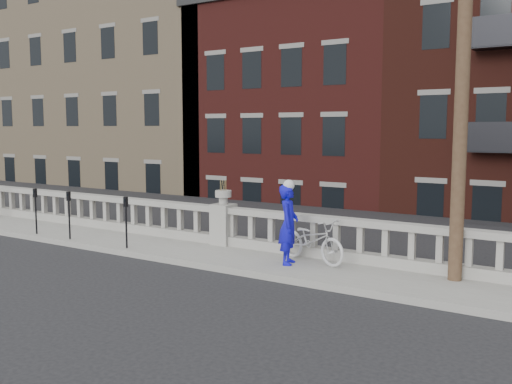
# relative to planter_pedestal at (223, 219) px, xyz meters

# --- Properties ---
(ground) EXTENTS (120.00, 120.00, 0.00)m
(ground) POSITION_rel_planter_pedestal_xyz_m (0.00, -3.95, -0.83)
(ground) COLOR black
(ground) RESTS_ON ground
(sidewalk) EXTENTS (32.00, 2.20, 0.15)m
(sidewalk) POSITION_rel_planter_pedestal_xyz_m (0.00, -0.95, -0.76)
(sidewalk) COLOR gray
(sidewalk) RESTS_ON ground
(balustrade) EXTENTS (28.00, 0.34, 1.03)m
(balustrade) POSITION_rel_planter_pedestal_xyz_m (0.00, 0.00, -0.19)
(balustrade) COLOR gray
(balustrade) RESTS_ON sidewalk
(planter_pedestal) EXTENTS (0.55, 0.55, 1.76)m
(planter_pedestal) POSITION_rel_planter_pedestal_xyz_m (0.00, 0.00, 0.00)
(planter_pedestal) COLOR gray
(planter_pedestal) RESTS_ON sidewalk
(lower_level) EXTENTS (80.00, 44.00, 20.80)m
(lower_level) POSITION_rel_planter_pedestal_xyz_m (0.56, 19.09, 1.80)
(lower_level) COLOR #605E59
(lower_level) RESTS_ON ground
(utility_pole) EXTENTS (1.60, 0.28, 10.00)m
(utility_pole) POSITION_rel_planter_pedestal_xyz_m (6.20, -0.35, 4.41)
(utility_pole) COLOR #422D1E
(utility_pole) RESTS_ON sidewalk
(parking_meter_c) EXTENTS (0.10, 0.09, 1.36)m
(parking_meter_c) POSITION_rel_planter_pedestal_xyz_m (-5.59, -1.80, 0.17)
(parking_meter_c) COLOR black
(parking_meter_c) RESTS_ON sidewalk
(parking_meter_d) EXTENTS (0.10, 0.09, 1.36)m
(parking_meter_d) POSITION_rel_planter_pedestal_xyz_m (-4.09, -1.80, 0.17)
(parking_meter_d) COLOR black
(parking_meter_d) RESTS_ON sidewalk
(parking_meter_e) EXTENTS (0.10, 0.09, 1.36)m
(parking_meter_e) POSITION_rel_planter_pedestal_xyz_m (-1.83, -1.80, 0.17)
(parking_meter_e) COLOR black
(parking_meter_e) RESTS_ON sidewalk
(bicycle) EXTENTS (2.09, 1.23, 1.04)m
(bicycle) POSITION_rel_planter_pedestal_xyz_m (2.96, -0.52, -0.16)
(bicycle) COLOR silver
(bicycle) RESTS_ON sidewalk
(cyclist) EXTENTS (0.65, 0.79, 1.86)m
(cyclist) POSITION_rel_planter_pedestal_xyz_m (2.59, -1.00, 0.25)
(cyclist) COLOR #100CC0
(cyclist) RESTS_ON sidewalk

